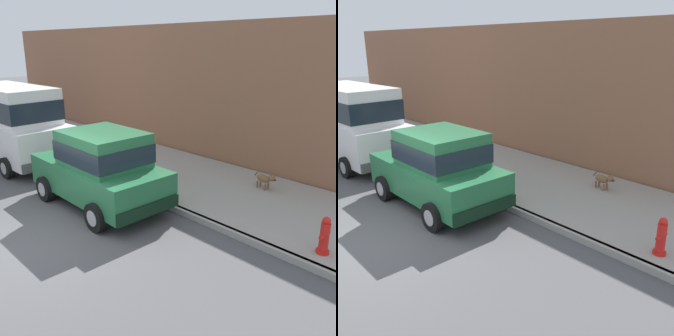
% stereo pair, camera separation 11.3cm
% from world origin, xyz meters
% --- Properties ---
extents(ground_plane, '(80.00, 80.00, 0.00)m').
position_xyz_m(ground_plane, '(0.00, 0.00, 0.00)').
color(ground_plane, '#4C4C4F').
extents(curb, '(0.16, 64.00, 0.14)m').
position_xyz_m(curb, '(3.20, 0.00, 0.07)').
color(curb, gray).
rests_on(curb, ground).
extents(sidewalk, '(3.60, 64.00, 0.14)m').
position_xyz_m(sidewalk, '(5.00, 0.00, 0.07)').
color(sidewalk, '#99968E').
rests_on(sidewalk, ground).
extents(car_green_hatchback, '(1.98, 3.81, 1.88)m').
position_xyz_m(car_green_hatchback, '(2.15, 0.60, 0.98)').
color(car_green_hatchback, '#23663D').
rests_on(car_green_hatchback, ground).
extents(car_white_van, '(2.27, 4.97, 2.52)m').
position_xyz_m(car_white_van, '(2.15, 5.74, 1.39)').
color(car_white_van, white).
rests_on(car_white_van, ground).
extents(dog_brown, '(0.28, 0.75, 0.49)m').
position_xyz_m(dog_brown, '(5.68, -1.73, 0.43)').
color(dog_brown, brown).
rests_on(dog_brown, sidewalk).
extents(fire_hydrant, '(0.34, 0.24, 0.72)m').
position_xyz_m(fire_hydrant, '(3.65, -4.27, 0.48)').
color(fire_hydrant, red).
rests_on(fire_hydrant, sidewalk).
extents(building_facade, '(0.50, 20.00, 4.45)m').
position_xyz_m(building_facade, '(7.10, 4.85, 2.23)').
color(building_facade, '#8C5B42').
rests_on(building_facade, ground).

